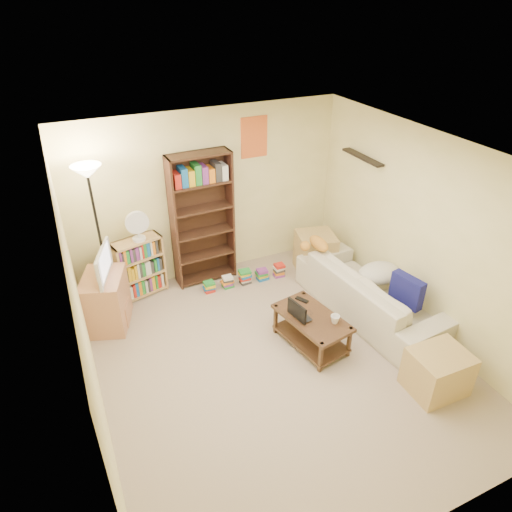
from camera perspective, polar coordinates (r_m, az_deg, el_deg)
name	(u,v)px	position (r m, az deg, el deg)	size (l,w,h in m)	color
room	(281,242)	(4.66, 3.12, 1.77)	(4.50, 4.54, 2.52)	tan
sofa	(370,293)	(6.31, 14.10, -4.50)	(1.08, 2.32, 0.66)	beige
navy_pillow	(407,290)	(5.95, 18.34, -4.11)	(0.43, 0.13, 0.39)	navy
cream_blanket	(379,273)	(6.32, 15.12, -2.07)	(0.60, 0.43, 0.26)	beige
tabby_cat	(316,244)	(6.46, 7.56, 1.51)	(0.52, 0.22, 0.18)	orange
coffee_table	(311,326)	(5.70, 6.95, -8.70)	(0.71, 1.05, 0.43)	#48311B
laptop	(305,314)	(5.61, 6.17, -7.26)	(0.21, 0.30, 0.02)	black
laptop_screen	(297,311)	(5.46, 5.12, -6.83)	(0.01, 0.32, 0.21)	white
mug	(335,319)	(5.52, 9.85, -7.80)	(0.15, 0.15, 0.10)	white
tv_remote	(302,300)	(5.84, 5.75, -5.47)	(0.05, 0.17, 0.02)	black
tv_stand	(106,301)	(6.22, -18.21, -5.34)	(0.49, 0.68, 0.73)	tan
television	(98,264)	(5.92, -19.09, -0.93)	(0.31, 0.68, 0.39)	black
tall_bookshelf	(202,217)	(6.55, -6.73, 4.89)	(0.89, 0.32, 1.97)	#3B1D16
short_bookshelf	(140,267)	(6.65, -14.34, -1.39)	(0.74, 0.44, 0.89)	tan
desk_fan	(137,225)	(6.29, -14.61, 3.72)	(0.31, 0.18, 0.44)	white
floor_lamp	(92,199)	(5.83, -19.79, 6.68)	(0.35, 0.35, 2.10)	black
side_table	(315,253)	(7.09, 7.41, 0.37)	(0.55, 0.55, 0.63)	tan
end_cabinet	(437,372)	(5.50, 21.74, -13.29)	(0.60, 0.50, 0.50)	tan
book_stacks	(246,277)	(6.85, -1.22, -2.70)	(1.29, 0.20, 0.22)	red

